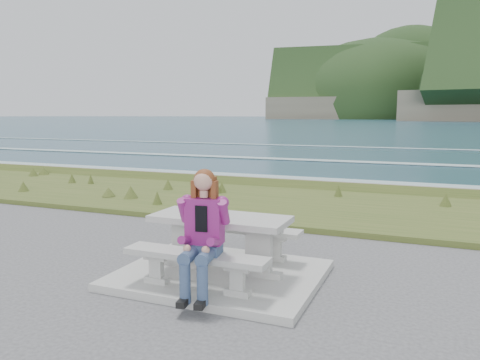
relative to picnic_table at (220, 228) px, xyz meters
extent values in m
cube|color=#9E9D99|center=(0.00, 0.00, -0.63)|extent=(2.60, 2.10, 0.10)
cube|color=#9E9D99|center=(-0.54, 0.00, -0.54)|extent=(0.62, 0.12, 0.08)
cube|color=#9E9D99|center=(-0.54, 0.00, -0.25)|extent=(0.34, 0.09, 0.51)
cube|color=#9E9D99|center=(-0.54, 0.00, 0.05)|extent=(0.62, 0.12, 0.08)
cube|color=#9E9D99|center=(0.54, 0.00, -0.54)|extent=(0.62, 0.12, 0.08)
cube|color=#9E9D99|center=(0.54, 0.00, -0.25)|extent=(0.34, 0.09, 0.51)
cube|color=#9E9D99|center=(0.54, 0.00, 0.05)|extent=(0.62, 0.12, 0.08)
cube|color=#9E9D99|center=(0.00, 0.00, 0.13)|extent=(1.80, 0.75, 0.08)
cube|color=#9E9D99|center=(-0.54, -0.70, -0.54)|extent=(0.30, 0.12, 0.08)
cube|color=#9E9D99|center=(-0.54, -0.70, -0.39)|extent=(0.17, 0.09, 0.22)
cube|color=#9E9D99|center=(-0.54, -0.70, -0.24)|extent=(0.30, 0.12, 0.08)
cube|color=#9E9D99|center=(0.54, -0.70, -0.54)|extent=(0.30, 0.12, 0.08)
cube|color=#9E9D99|center=(0.54, -0.70, -0.39)|extent=(0.17, 0.09, 0.22)
cube|color=#9E9D99|center=(0.54, -0.70, -0.24)|extent=(0.30, 0.12, 0.08)
cube|color=#9E9D99|center=(0.00, -0.70, -0.17)|extent=(1.80, 0.35, 0.07)
cube|color=#9E9D99|center=(-0.54, 0.70, -0.54)|extent=(0.30, 0.12, 0.08)
cube|color=#9E9D99|center=(-0.54, 0.70, -0.39)|extent=(0.17, 0.09, 0.22)
cube|color=#9E9D99|center=(-0.54, 0.70, -0.24)|extent=(0.30, 0.12, 0.08)
cube|color=#9E9D99|center=(0.54, 0.70, -0.54)|extent=(0.30, 0.12, 0.08)
cube|color=#9E9D99|center=(0.54, 0.70, -0.39)|extent=(0.17, 0.09, 0.22)
cube|color=#9E9D99|center=(0.54, 0.70, -0.24)|extent=(0.30, 0.12, 0.08)
cube|color=#9E9D99|center=(0.00, 0.70, -0.17)|extent=(1.80, 0.35, 0.07)
cube|color=#364C1C|center=(0.00, 5.00, -0.68)|extent=(160.00, 4.50, 0.22)
cube|color=#625849|center=(0.00, 7.90, -0.68)|extent=(160.00, 0.80, 2.20)
plane|color=navy|center=(0.00, 430.00, -2.48)|extent=(1600.00, 1600.00, 0.00)
cube|color=silver|center=(0.00, 14.00, -2.42)|extent=(220.00, 3.00, 0.06)
cube|color=silver|center=(0.00, 22.00, -2.42)|extent=(220.00, 2.00, 0.06)
cube|color=silver|center=(0.00, 34.00, -2.42)|extent=(220.00, 1.40, 0.06)
cube|color=silver|center=(0.00, 52.00, -2.42)|extent=(220.00, 1.00, 0.06)
cube|color=#625849|center=(-40.00, 440.00, 6.52)|extent=(201.55, 149.04, 18.00)
ellipsoid|color=black|center=(-40.00, 440.00, 9.52)|extent=(211.86, 162.91, 119.12)
cube|color=navy|center=(0.16, -0.92, -0.30)|extent=(0.49, 0.77, 0.57)
cube|color=#871C6E|center=(0.12, -0.68, 0.26)|extent=(0.45, 0.30, 0.54)
sphere|color=tan|center=(0.12, -0.70, 0.73)|extent=(0.23, 0.23, 0.23)
sphere|color=#5C2B15|center=(0.12, -0.68, 0.74)|extent=(0.25, 0.25, 0.25)
camera|label=1|loc=(2.51, -5.42, 1.48)|focal=35.00mm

